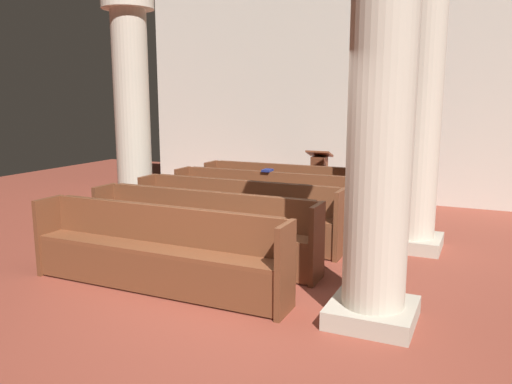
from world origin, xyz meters
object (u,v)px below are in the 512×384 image
lectern (319,181)px  pew_row_1 (264,199)px  pillar_aisle_side (420,106)px  hymn_book (267,170)px  pew_row_0 (286,189)px  pillar_aisle_rear (381,110)px  pew_row_2 (237,211)px  pillar_far_side (132,105)px  pew_row_3 (202,226)px  pew_row_4 (156,246)px  kneeler_box_red (381,228)px

lectern → pew_row_1: bearing=-94.3°
pillar_aisle_side → hymn_book: size_ratio=18.66×
pew_row_0 → pew_row_1: 0.99m
pillar_aisle_side → pillar_aisle_rear: same height
pillar_aisle_side → pew_row_2: bearing=-159.7°
pillar_aisle_side → pillar_far_side: (-4.63, -0.23, 0.00)m
pillar_aisle_rear → hymn_book: size_ratio=18.66×
pew_row_2 → pew_row_3: size_ratio=1.00×
pew_row_0 → pillar_aisle_rear: size_ratio=0.81×
pew_row_1 → pillar_far_side: size_ratio=0.81×
pew_row_4 → pillar_aisle_rear: bearing=4.2°
pillar_aisle_rear → pew_row_1: bearing=130.0°
pillar_aisle_side → pillar_aisle_rear: 2.67m
pew_row_3 → pillar_far_side: pillar_far_side is taller
pew_row_2 → pillar_far_side: bearing=164.4°
pew_row_2 → pillar_aisle_rear: (2.34, -1.80, 1.49)m
pillar_aisle_side → hymn_book: bearing=172.5°
pew_row_3 → lectern: lectern is taller
pew_row_3 → pillar_aisle_rear: bearing=-19.2°
pew_row_0 → pew_row_1: same height
pillar_aisle_side → pillar_aisle_rear: (0.00, -2.67, 0.00)m
pew_row_0 → hymn_book: bearing=-92.1°
pew_row_2 → pillar_far_side: pillar_far_side is taller
kneeler_box_red → pillar_aisle_side: bearing=-46.4°
pew_row_2 → hymn_book: (-0.03, 1.18, 0.44)m
pew_row_0 → pillar_aisle_rear: 4.68m
pew_row_2 → kneeler_box_red: size_ratio=8.38×
pillar_aisle_rear → pillar_far_side: bearing=152.2°
pillar_aisle_side → hymn_book: (-2.37, 0.31, -1.05)m
pillar_aisle_side → lectern: (-2.17, 2.46, -1.53)m
pew_row_0 → pew_row_3: (0.00, -2.96, 0.00)m
pew_row_2 → pew_row_3: (0.00, -0.99, 0.00)m
pillar_aisle_rear → kneeler_box_red: bearing=99.4°
pew_row_1 → kneeler_box_red: 1.90m
pew_row_3 → kneeler_box_red: pew_row_3 is taller
pillar_far_side → hymn_book: 2.55m
pew_row_0 → pillar_far_side: bearing=-149.9°
pew_row_2 → pew_row_3: bearing=-90.0°
pew_row_2 → lectern: size_ratio=2.88×
pillar_far_side → pew_row_3: bearing=-35.4°
pew_row_4 → pillar_aisle_side: size_ratio=0.81×
pillar_far_side → pillar_aisle_rear: (4.63, -2.44, 0.00)m
pew_row_4 → kneeler_box_red: (1.81, 3.40, -0.39)m
pew_row_1 → pew_row_3: size_ratio=1.00×
pew_row_4 → kneeler_box_red: pew_row_4 is taller
pew_row_0 → pillar_far_side: (-2.29, -1.33, 1.49)m
lectern → pew_row_2: bearing=-93.0°
pew_row_3 → kneeler_box_red: (1.81, 2.42, -0.39)m
pew_row_4 → lectern: lectern is taller
pillar_far_side → lectern: size_ratio=3.53×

